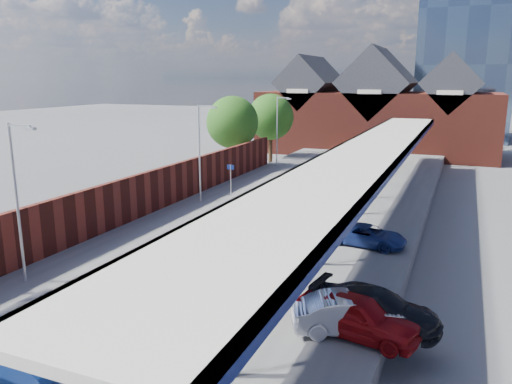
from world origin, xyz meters
TOP-DOWN VIEW (x-y plane):
  - ground at (0.00, 30.00)m, footprint 240.00×240.00m
  - ballast_bed at (0.00, 20.00)m, footprint 6.00×76.00m
  - rails at (0.00, 20.00)m, footprint 4.51×76.00m
  - left_platform at (-5.50, 20.00)m, footprint 5.00×76.00m
  - right_platform at (6.00, 20.00)m, footprint 6.00×76.00m
  - coping_left at (-3.15, 20.00)m, footprint 0.30×76.00m
  - coping_right at (3.15, 20.00)m, footprint 0.30×76.00m
  - yellow_line at (-3.75, 20.00)m, footprint 0.14×76.00m
  - train at (1.49, 30.72)m, footprint 2.95×65.92m
  - canopy at (5.48, 21.95)m, footprint 4.50×52.00m
  - lamp_post_b at (-6.36, 6.00)m, footprint 1.48×0.18m
  - lamp_post_c at (-6.36, 22.00)m, footprint 1.48×0.18m
  - lamp_post_d at (-6.36, 38.00)m, footprint 1.48×0.18m
  - platform_sign at (-5.00, 24.00)m, footprint 0.55×0.08m
  - brick_wall at (-8.10, 13.54)m, footprint 0.35×50.00m
  - station_building at (0.00, 58.00)m, footprint 30.00×12.12m
  - glass_tower at (10.00, 80.00)m, footprint 14.20×14.20m
  - tree_near at (-10.35, 35.91)m, footprint 5.20×5.20m
  - tree_far at (-9.35, 43.91)m, footprint 5.20×5.20m
  - parked_car_red at (8.03, 6.91)m, footprint 4.63×2.56m
  - parked_car_silver at (7.76, 7.10)m, footprint 4.39×3.05m
  - parked_car_dark at (8.49, 7.91)m, footprint 4.92×2.59m
  - parked_car_blue at (6.61, 16.74)m, footprint 4.28×2.44m

SIDE VIEW (x-z plane):
  - ground at x=0.00m, z-range 0.00..0.00m
  - ballast_bed at x=0.00m, z-range 0.00..0.06m
  - rails at x=0.00m, z-range 0.05..0.19m
  - left_platform at x=-5.50m, z-range 0.00..1.00m
  - right_platform at x=6.00m, z-range 0.00..1.00m
  - yellow_line at x=-3.75m, z-range 1.00..1.01m
  - coping_left at x=-3.15m, z-range 1.00..1.05m
  - coping_right at x=3.15m, z-range 1.00..1.05m
  - parked_car_blue at x=6.61m, z-range 1.00..2.13m
  - parked_car_dark at x=8.49m, z-range 1.00..2.36m
  - parked_car_silver at x=7.76m, z-range 1.00..2.37m
  - parked_car_red at x=8.03m, z-range 1.00..2.49m
  - train at x=1.49m, z-range 0.40..3.85m
  - brick_wall at x=-8.10m, z-range 0.52..4.38m
  - platform_sign at x=-5.00m, z-range 1.44..3.94m
  - lamp_post_b at x=-6.36m, z-range 1.49..8.49m
  - lamp_post_c at x=-6.36m, z-range 1.49..8.49m
  - lamp_post_d at x=-6.36m, z-range 1.49..8.49m
  - canopy at x=5.48m, z-range 3.01..7.49m
  - tree_near at x=-10.35m, z-range 1.30..9.40m
  - tree_far at x=-9.35m, z-range 1.30..9.40m
  - station_building at x=0.00m, z-range -1.44..12.34m
  - glass_tower at x=10.00m, z-range 0.05..40.35m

